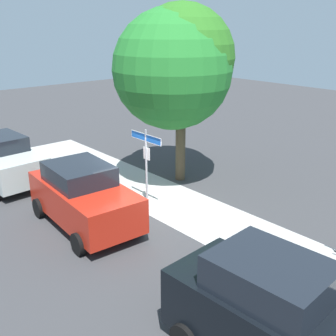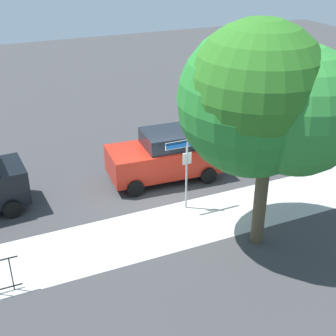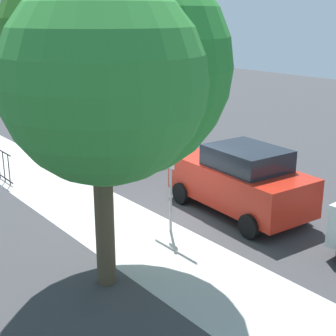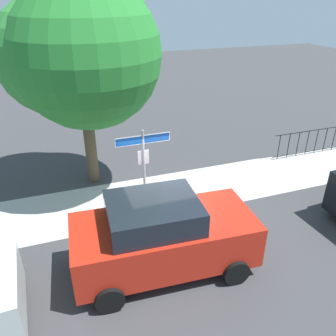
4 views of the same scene
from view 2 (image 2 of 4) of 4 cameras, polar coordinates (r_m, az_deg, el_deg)
ground_plane at (r=16.59m, az=0.01°, el=-4.55°), size 60.00×60.00×0.00m
sidewalk_strip at (r=14.98m, az=-5.02°, el=-8.53°), size 24.00×2.60×0.00m
street_sign at (r=15.52m, az=2.33°, el=1.34°), size 1.56×0.07×2.75m
shade_tree at (r=13.24m, az=11.79°, el=8.25°), size 4.86×4.89×6.79m
car_silver at (r=20.86m, az=12.47°, el=4.58°), size 4.30×2.32×1.89m
car_red at (r=17.93m, az=-0.34°, el=1.56°), size 4.40×2.33×1.95m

